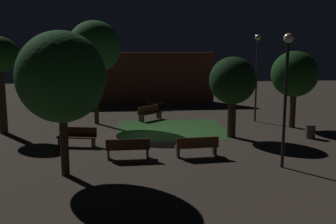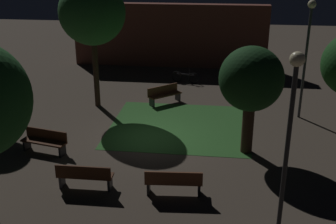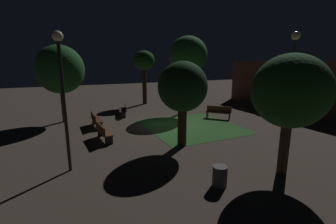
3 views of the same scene
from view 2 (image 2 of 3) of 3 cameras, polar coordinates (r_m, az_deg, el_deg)
The scene contains 12 objects.
ground_plane at distance 17.32m, azimuth -2.38°, elevation -3.52°, with size 60.00×60.00×0.00m, color #473D33.
grass_lawn at distance 18.45m, azimuth 1.56°, elevation -1.90°, with size 6.01×5.58×0.01m, color #2D6028.
bench_lawn_edge at distance 13.81m, azimuth -11.31°, elevation -8.47°, with size 1.81×0.51×0.88m.
bench_by_lamp at distance 13.23m, azimuth 0.78°, elevation -9.42°, with size 1.83×0.62×0.88m.
bench_path_side at distance 16.61m, azimuth -16.45°, elevation -3.72°, with size 1.86×0.87×0.88m.
bench_near_trees at distance 21.12m, azimuth -0.52°, elevation 2.49°, with size 1.65×1.58×0.88m.
tree_lawn_side at distance 15.40m, azimuth 11.26°, elevation 4.26°, with size 2.35×2.35×4.10m.
tree_left_canopy at distance 20.11m, azimuth -10.30°, elevation 13.13°, with size 3.08×3.08×6.08m.
lamp_post_near_wall at distance 10.46m, azimuth 16.34°, elevation -1.08°, with size 0.36×0.36×5.08m.
lamp_post_plaza_east at distance 19.41m, azimuth 18.49°, elevation 9.07°, with size 0.36×0.36×5.30m.
bicycle at distance 24.52m, azimuth 2.39°, elevation 4.78°, with size 1.67×0.45×0.93m.
building_wall_backdrop at distance 27.94m, azimuth 0.21°, elevation 10.40°, with size 12.73×0.80×4.09m, color brown.
Camera 2 is at (2.73, -15.52, 7.18)m, focal length 44.71 mm.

